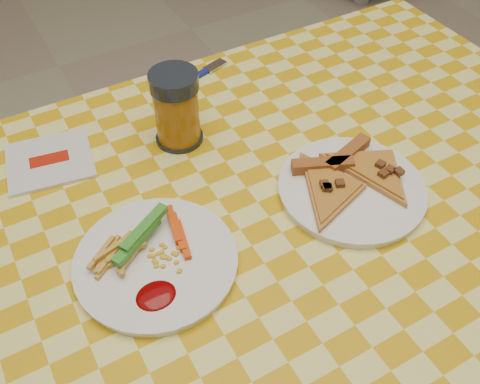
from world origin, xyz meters
name	(u,v)px	position (x,y,z in m)	size (l,w,h in m)	color
table	(268,246)	(0.00, 0.00, 0.68)	(1.28, 0.88, 0.76)	silver
plate_left	(156,263)	(-0.19, 0.00, 0.76)	(0.23, 0.23, 0.01)	white
plate_right	(351,190)	(0.14, -0.02, 0.76)	(0.23, 0.23, 0.01)	white
fries_veggies	(145,251)	(-0.19, 0.02, 0.78)	(0.17, 0.15, 0.04)	gold
pizza_slices	(349,177)	(0.14, -0.01, 0.78)	(0.27, 0.23, 0.02)	#C8833D
drink_glass	(177,109)	(-0.04, 0.23, 0.82)	(0.08, 0.08, 0.13)	black
napkin	(50,161)	(-0.26, 0.28, 0.76)	(0.16, 0.15, 0.01)	silver
fork	(196,76)	(0.06, 0.38, 0.76)	(0.16, 0.06, 0.01)	navy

